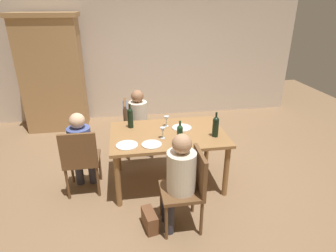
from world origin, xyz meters
TOP-DOWN VIEW (x-y plane):
  - ground_plane at (0.00, 0.00)m, footprint 10.00×10.00m
  - rear_room_partition at (0.00, 2.70)m, footprint 6.40×0.12m
  - armoire_cabinet at (-1.85, 2.25)m, footprint 1.18×0.62m
  - dining_table at (0.00, 0.00)m, footprint 1.51×1.00m
  - chair_far_left at (-0.46, 0.88)m, footprint 0.45×0.44m
  - chair_left_end at (-1.13, -0.09)m, footprint 0.44×0.44m
  - chair_near at (0.09, -0.88)m, footprint 0.44×0.44m
  - person_woman_host at (-0.31, 0.88)m, footprint 0.34×0.29m
  - person_man_bearded at (-1.13, 0.03)m, footprint 0.29×0.34m
  - person_man_guest at (-0.03, -0.88)m, footprint 0.36×0.31m
  - wine_bottle_tall_green at (-0.48, 0.26)m, footprint 0.08×0.08m
  - wine_bottle_dark_red at (0.58, -0.20)m, footprint 0.08×0.08m
  - wine_bottle_short_olive at (0.09, -0.35)m, footprint 0.07×0.07m
  - wine_glass_near_left at (0.02, 0.23)m, footprint 0.07×0.07m
  - wine_glass_centre at (-0.09, -0.14)m, footprint 0.07×0.07m
  - dinner_plate_host at (-0.55, -0.28)m, footprint 0.26×0.26m
  - dinner_plate_guest_left at (-0.25, -0.31)m, footprint 0.24×0.24m
  - dinner_plate_guest_right at (0.21, 0.12)m, footprint 0.27×0.27m
  - handbag at (-0.35, -0.88)m, footprint 0.17×0.30m

SIDE VIEW (x-z plane):
  - ground_plane at x=0.00m, z-range 0.00..0.00m
  - handbag at x=-0.35m, z-range 0.00..0.22m
  - chair_left_end at x=-1.13m, z-range 0.07..0.99m
  - chair_near at x=0.09m, z-range 0.07..0.99m
  - chair_far_left at x=-0.46m, z-range 0.13..1.05m
  - person_woman_host at x=-0.31m, z-range 0.09..1.19m
  - person_man_bearded at x=-1.13m, z-range 0.09..1.19m
  - person_man_guest at x=-0.03m, z-range 0.09..1.23m
  - dining_table at x=0.00m, z-range 0.29..1.04m
  - dinner_plate_host at x=-0.55m, z-range 0.75..0.77m
  - dinner_plate_guest_left at x=-0.25m, z-range 0.75..0.77m
  - dinner_plate_guest_right at x=0.21m, z-range 0.75..0.77m
  - wine_glass_near_left at x=0.02m, z-range 0.79..0.94m
  - wine_glass_centre at x=-0.09m, z-range 0.79..0.94m
  - wine_bottle_short_olive at x=0.09m, z-range 0.74..1.05m
  - wine_bottle_dark_red at x=0.58m, z-range 0.73..1.06m
  - wine_bottle_tall_green at x=-0.48m, z-range 0.73..1.07m
  - armoire_cabinet at x=-1.85m, z-range 0.01..2.19m
  - rear_room_partition at x=0.00m, z-range 0.00..2.70m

